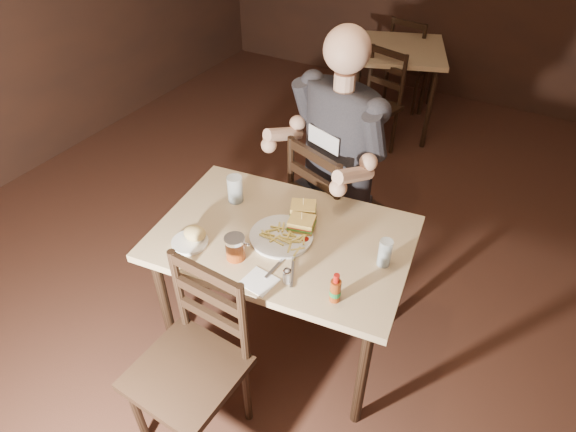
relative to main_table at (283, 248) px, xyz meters
The scene contains 24 objects.
room_shell 0.78m from the main_table, 23.73° to the left, with size 7.00×7.00×7.00m.
main_table is the anchor object (origin of this frame).
bg_table 2.65m from the main_table, 97.95° to the left, with size 1.03×1.03×0.77m.
chair_far 0.67m from the main_table, 90.54° to the left, with size 0.45×0.49×0.97m, color black, non-canonical shape.
chair_near 0.71m from the main_table, 97.49° to the right, with size 0.43×0.47×0.93m, color black, non-canonical shape.
bg_chair_far 3.21m from the main_table, 96.59° to the left, with size 0.41×0.45×0.89m, color black, non-canonical shape.
bg_chair_near 2.12m from the main_table, 100.02° to the left, with size 0.41×0.44×0.88m, color black, non-canonical shape.
diner 0.68m from the main_table, 92.35° to the left, with size 0.61×0.48×1.06m, color #2E2D32, non-canonical shape.
dinner_plate 0.09m from the main_table, 75.63° to the right, with size 0.29×0.29×0.02m, color white.
sandwich_left 0.22m from the main_table, 83.36° to the left, with size 0.12×0.10×0.10m, color #D2AD52, non-canonical shape.
sandwich_right 0.18m from the main_table, 45.69° to the left, with size 0.12×0.10×0.10m, color #D2AD52, non-canonical shape.
fries_pile 0.13m from the main_table, 47.87° to the right, with size 0.26×0.18×0.04m, color #E2CC57, non-canonical shape.
ketchup_dollop 0.16m from the main_table, ahead, with size 0.04×0.04×0.01m, color maroon.
glass_left 0.39m from the main_table, 161.71° to the left, with size 0.08×0.08×0.14m, color silver.
glass_right 0.51m from the main_table, ahead, with size 0.06×0.06×0.13m, color silver.
hot_sauce 0.48m from the main_table, 32.04° to the right, with size 0.04×0.04×0.14m, color maroon, non-canonical shape.
salt_shaker 0.32m from the main_table, 56.25° to the right, with size 0.04×0.04×0.07m, color white, non-canonical shape.
pepper_shaker 0.46m from the main_table, 29.95° to the right, with size 0.03×0.03×0.06m, color #38332D, non-canonical shape.
syrup_dispenser 0.29m from the main_table, 114.50° to the right, with size 0.09×0.09×0.12m, color maroon, non-canonical shape.
napkin 0.33m from the main_table, 78.36° to the right, with size 0.13×0.13×0.00m, color white.
knife 0.26m from the main_table, 49.98° to the right, with size 0.01×0.20×0.00m, color silver.
fork 0.23m from the main_table, 66.86° to the right, with size 0.01×0.18×0.01m, color silver.
side_plate 0.44m from the main_table, 142.05° to the right, with size 0.16×0.16×0.01m, color white.
bread_roll 0.42m from the main_table, 144.93° to the right, with size 0.11×0.09×0.06m, color #DEBD72.
Camera 1 is at (0.58, -1.59, 2.27)m, focal length 30.00 mm.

